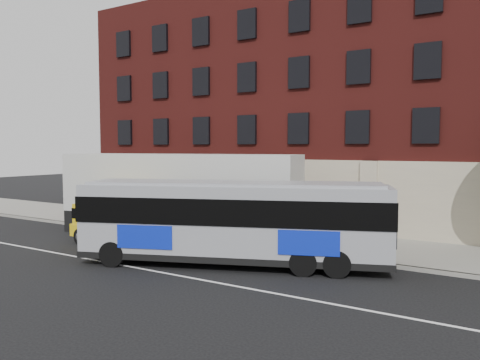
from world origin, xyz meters
The scene contains 9 objects.
ground centered at (0.00, 0.00, 0.00)m, with size 120.00×120.00×0.00m, color black.
sidewalk centered at (0.00, 9.00, 0.07)m, with size 60.00×6.00×0.15m, color gray.
kerb centered at (0.00, 6.00, 0.07)m, with size 60.00×0.25×0.15m, color gray.
lane_line centered at (0.00, 0.50, 0.01)m, with size 60.00×0.12×0.01m, color white.
building centered at (-0.01, 16.92, 7.58)m, with size 30.00×12.10×15.00m.
sign_pole centered at (-8.50, 6.15, 1.45)m, with size 0.30×0.20×2.50m.
city_bus centered at (3.01, 2.98, 1.91)m, with size 12.73×7.10×3.46m.
yellow_suv centered at (-4.25, 3.31, 1.15)m, with size 5.31×2.45×2.01m.
shipping_container centered at (-3.07, 6.80, 2.22)m, with size 13.75×5.04×4.49m.
Camera 1 is at (13.42, -13.20, 4.88)m, focal length 35.32 mm.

